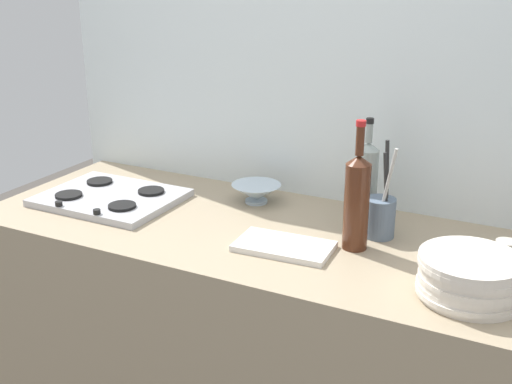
% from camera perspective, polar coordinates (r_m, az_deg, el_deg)
% --- Properties ---
extents(counter_block, '(1.80, 0.70, 0.90)m').
position_cam_1_polar(counter_block, '(2.25, 0.00, -13.79)').
color(counter_block, tan).
rests_on(counter_block, ground).
extents(backsplash_panel, '(1.90, 0.06, 2.15)m').
position_cam_1_polar(backsplash_panel, '(2.30, 4.31, 4.12)').
color(backsplash_panel, silver).
rests_on(backsplash_panel, ground).
extents(stovetop_hob, '(0.46, 0.36, 0.04)m').
position_cam_1_polar(stovetop_hob, '(2.31, -12.65, -0.46)').
color(stovetop_hob, '#B2B2B7').
rests_on(stovetop_hob, counter_block).
extents(plate_stack, '(0.26, 0.26, 0.11)m').
position_cam_1_polar(plate_stack, '(1.70, 18.26, -7.08)').
color(plate_stack, silver).
rests_on(plate_stack, counter_block).
extents(wine_bottle_leftmost, '(0.07, 0.07, 0.38)m').
position_cam_1_polar(wine_bottle_leftmost, '(1.86, 8.80, -0.74)').
color(wine_bottle_leftmost, '#472314').
rests_on(wine_bottle_leftmost, counter_block).
extents(wine_bottle_mid_left, '(0.07, 0.07, 0.34)m').
position_cam_1_polar(wine_bottle_mid_left, '(2.06, 9.65, 0.90)').
color(wine_bottle_mid_left, gray).
rests_on(wine_bottle_mid_left, counter_block).
extents(mixing_bowl, '(0.17, 0.17, 0.07)m').
position_cam_1_polar(mixing_bowl, '(2.23, 0.03, -0.04)').
color(mixing_bowl, silver).
rests_on(mixing_bowl, counter_block).
extents(utensil_crock, '(0.09, 0.09, 0.30)m').
position_cam_1_polar(utensil_crock, '(1.99, 10.84, -2.01)').
color(utensil_crock, slate).
rests_on(utensil_crock, counter_block).
extents(condiment_jar_front, '(0.06, 0.06, 0.10)m').
position_cam_1_polar(condiment_jar_front, '(1.84, 20.98, -5.45)').
color(condiment_jar_front, '#C64C2D').
rests_on(condiment_jar_front, counter_block).
extents(cutting_board, '(0.29, 0.17, 0.02)m').
position_cam_1_polar(cutting_board, '(1.89, 2.47, -4.79)').
color(cutting_board, silver).
rests_on(cutting_board, counter_block).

